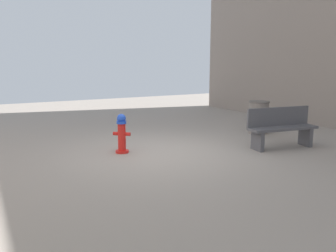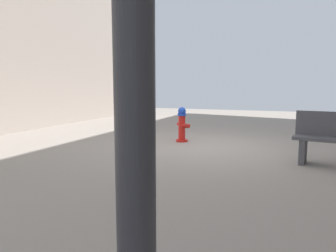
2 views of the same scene
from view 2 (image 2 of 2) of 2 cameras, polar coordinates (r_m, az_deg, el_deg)
ground_plane at (r=7.32m, az=6.86°, el=-3.77°), size 23.40×23.40×0.00m
fire_hydrant at (r=7.89m, az=2.59°, el=0.30°), size 0.36×0.36×0.88m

